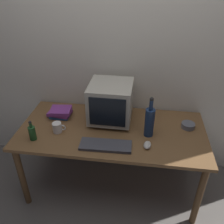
# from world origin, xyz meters

# --- Properties ---
(ground_plane) EXTENTS (6.00, 6.00, 0.00)m
(ground_plane) POSITION_xyz_m (0.00, 0.00, 0.00)
(ground_plane) COLOR slate
(back_wall) EXTENTS (4.00, 0.08, 2.50)m
(back_wall) POSITION_xyz_m (0.00, 0.46, 1.25)
(back_wall) COLOR silver
(back_wall) RESTS_ON ground
(desk) EXTENTS (1.66, 0.79, 0.71)m
(desk) POSITION_xyz_m (0.00, 0.00, 0.63)
(desk) COLOR brown
(desk) RESTS_ON ground
(crt_monitor) EXTENTS (0.38, 0.39, 0.37)m
(crt_monitor) POSITION_xyz_m (-0.03, 0.15, 0.90)
(crt_monitor) COLOR #B2AD9E
(crt_monitor) RESTS_ON desk
(keyboard) EXTENTS (0.42, 0.16, 0.02)m
(keyboard) POSITION_xyz_m (-0.02, -0.25, 0.72)
(keyboard) COLOR #3F3F47
(keyboard) RESTS_ON desk
(computer_mouse) EXTENTS (0.07, 0.11, 0.04)m
(computer_mouse) POSITION_xyz_m (0.32, -0.20, 0.72)
(computer_mouse) COLOR beige
(computer_mouse) RESTS_ON desk
(bottle_tall) EXTENTS (0.08, 0.08, 0.37)m
(bottle_tall) POSITION_xyz_m (0.32, -0.04, 0.85)
(bottle_tall) COLOR navy
(bottle_tall) RESTS_ON desk
(bottle_short) EXTENTS (0.06, 0.06, 0.18)m
(bottle_short) POSITION_xyz_m (-0.64, -0.23, 0.77)
(bottle_short) COLOR #1E4C23
(bottle_short) RESTS_ON desk
(book_stack) EXTENTS (0.23, 0.18, 0.09)m
(book_stack) POSITION_xyz_m (-0.52, 0.14, 0.75)
(book_stack) COLOR #28569E
(book_stack) RESTS_ON desk
(mug) EXTENTS (0.12, 0.08, 0.09)m
(mug) POSITION_xyz_m (-0.47, -0.11, 0.75)
(mug) COLOR white
(mug) RESTS_ON desk
(cd_spindle) EXTENTS (0.12, 0.12, 0.04)m
(cd_spindle) POSITION_xyz_m (0.68, 0.12, 0.73)
(cd_spindle) COLOR #595B66
(cd_spindle) RESTS_ON desk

